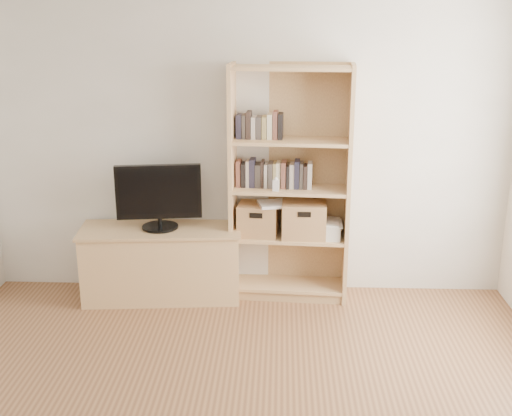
# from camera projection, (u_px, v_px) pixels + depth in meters

# --- Properties ---
(back_wall) EXTENTS (4.50, 0.02, 2.60)m
(back_wall) POSITION_uv_depth(u_px,v_px,m) (247.00, 146.00, 5.47)
(back_wall) COLOR beige
(back_wall) RESTS_ON floor
(tv_stand) EXTENTS (1.36, 0.61, 0.61)m
(tv_stand) POSITION_uv_depth(u_px,v_px,m) (162.00, 264.00, 5.56)
(tv_stand) COLOR tan
(tv_stand) RESTS_ON floor
(bookshelf) EXTENTS (1.02, 0.42, 2.01)m
(bookshelf) POSITION_uv_depth(u_px,v_px,m) (290.00, 185.00, 5.38)
(bookshelf) COLOR tan
(bookshelf) RESTS_ON floor
(television) EXTENTS (0.71, 0.15, 0.56)m
(television) POSITION_uv_depth(u_px,v_px,m) (159.00, 196.00, 5.38)
(television) COLOR black
(television) RESTS_ON tv_stand
(books_row_mid) EXTENTS (0.90, 0.27, 0.24)m
(books_row_mid) POSITION_uv_depth(u_px,v_px,m) (290.00, 173.00, 5.37)
(books_row_mid) COLOR brown
(books_row_mid) RESTS_ON bookshelf
(books_row_upper) EXTENTS (0.40, 0.17, 0.21)m
(books_row_upper) POSITION_uv_depth(u_px,v_px,m) (264.00, 126.00, 5.27)
(books_row_upper) COLOR brown
(books_row_upper) RESTS_ON bookshelf
(baby_monitor) EXTENTS (0.05, 0.04, 0.10)m
(baby_monitor) POSITION_uv_depth(u_px,v_px,m) (276.00, 185.00, 5.27)
(baby_monitor) COLOR white
(baby_monitor) RESTS_ON bookshelf
(basket_left) EXTENTS (0.36, 0.31, 0.27)m
(basket_left) POSITION_uv_depth(u_px,v_px,m) (258.00, 219.00, 5.49)
(basket_left) COLOR #A7764B
(basket_left) RESTS_ON bookshelf
(basket_right) EXTENTS (0.37, 0.31, 0.30)m
(basket_right) POSITION_uv_depth(u_px,v_px,m) (304.00, 219.00, 5.45)
(basket_right) COLOR #A7764B
(basket_right) RESTS_ON bookshelf
(laptop) EXTENTS (0.37, 0.30, 0.03)m
(laptop) POSITION_uv_depth(u_px,v_px,m) (278.00, 204.00, 5.41)
(laptop) COLOR white
(laptop) RESTS_ON basket_left
(magazine_stack) EXTENTS (0.20, 0.27, 0.12)m
(magazine_stack) POSITION_uv_depth(u_px,v_px,m) (330.00, 230.00, 5.45)
(magazine_stack) COLOR beige
(magazine_stack) RESTS_ON bookshelf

